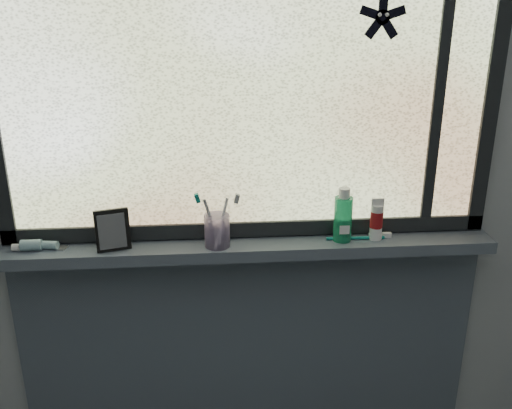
{
  "coord_description": "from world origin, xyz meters",
  "views": [
    {
      "loc": [
        -0.12,
        -0.47,
        1.79
      ],
      "look_at": [
        0.01,
        1.05,
        1.22
      ],
      "focal_mm": 40.0,
      "sensor_mm": 36.0,
      "label": 1
    }
  ],
  "objects_px": {
    "mouthwash_bottle": "(343,215)",
    "cream_tube": "(377,218)",
    "vanity_mirror": "(112,230)",
    "toothbrush_cup": "(217,231)"
  },
  "relations": [
    {
      "from": "mouthwash_bottle",
      "to": "toothbrush_cup",
      "type": "bearing_deg",
      "value": -178.38
    },
    {
      "from": "vanity_mirror",
      "to": "mouthwash_bottle",
      "type": "bearing_deg",
      "value": -14.67
    },
    {
      "from": "vanity_mirror",
      "to": "mouthwash_bottle",
      "type": "distance_m",
      "value": 0.74
    },
    {
      "from": "vanity_mirror",
      "to": "cream_tube",
      "type": "xyz_separation_m",
      "value": [
        0.85,
        0.01,
        0.01
      ]
    },
    {
      "from": "vanity_mirror",
      "to": "toothbrush_cup",
      "type": "xyz_separation_m",
      "value": [
        0.33,
        -0.0,
        -0.01
      ]
    },
    {
      "from": "toothbrush_cup",
      "to": "mouthwash_bottle",
      "type": "distance_m",
      "value": 0.41
    },
    {
      "from": "toothbrush_cup",
      "to": "cream_tube",
      "type": "bearing_deg",
      "value": 1.54
    },
    {
      "from": "mouthwash_bottle",
      "to": "cream_tube",
      "type": "height_order",
      "value": "mouthwash_bottle"
    },
    {
      "from": "mouthwash_bottle",
      "to": "cream_tube",
      "type": "xyz_separation_m",
      "value": [
        0.11,
        0.0,
        -0.01
      ]
    },
    {
      "from": "vanity_mirror",
      "to": "cream_tube",
      "type": "distance_m",
      "value": 0.85
    }
  ]
}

